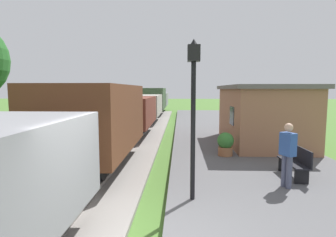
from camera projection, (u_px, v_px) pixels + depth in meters
freight_train at (139, 108)px, 19.23m from camera, size 2.50×39.20×2.72m
station_hut at (261, 114)px, 12.97m from camera, size 3.50×5.80×2.78m
bench_near_hut at (295, 161)px, 7.98m from camera, size 0.42×1.50×0.91m
bench_down_platform at (230, 121)px, 18.50m from camera, size 0.42×1.50×0.91m
person_waiting at (288, 153)px, 7.09m from camera, size 0.38×0.45×1.71m
potted_planter at (225, 144)px, 10.60m from camera, size 0.64×0.64×0.92m
lamp_post_near at (193, 91)px, 6.15m from camera, size 0.28×0.28×3.70m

